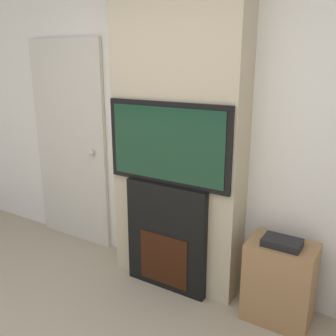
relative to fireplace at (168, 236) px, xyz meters
The scene contains 6 objects.
wall_back 0.96m from the fireplace, 90.00° to the left, with size 6.00×0.06×2.70m.
chimney_breast 0.92m from the fireplace, 90.00° to the left, with size 1.09×0.28×2.70m.
fireplace is the anchor object (origin of this frame).
television 0.77m from the fireplace, 90.00° to the right, with size 1.05×0.07×0.64m.
media_stand 0.91m from the fireplace, ahead, with size 0.47×0.31×0.65m.
entry_door 1.46m from the fireplace, 168.98° to the left, with size 0.92×0.09×2.03m.
Camera 1 is at (1.46, -0.63, 1.81)m, focal length 40.00 mm.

